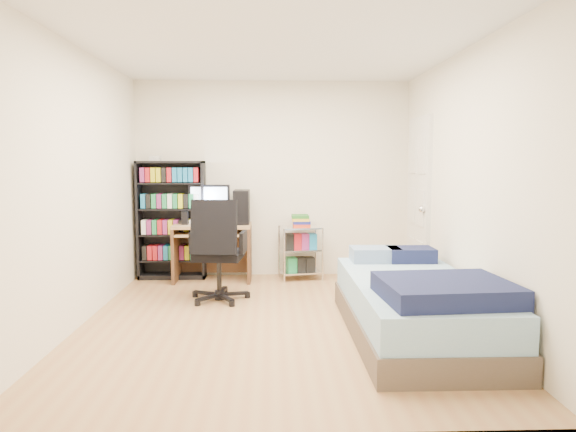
{
  "coord_description": "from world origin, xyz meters",
  "views": [
    {
      "loc": [
        -0.03,
        -4.65,
        1.47
      ],
      "look_at": [
        0.14,
        0.4,
        0.94
      ],
      "focal_mm": 32.0,
      "sensor_mm": 36.0,
      "label": 1
    }
  ],
  "objects_px": {
    "office_chair": "(218,269)",
    "bed": "(416,305)",
    "media_shelf": "(172,218)",
    "computer_desk": "(221,229)"
  },
  "relations": [
    {
      "from": "office_chair",
      "to": "bed",
      "type": "height_order",
      "value": "office_chair"
    },
    {
      "from": "media_shelf",
      "to": "computer_desk",
      "type": "xyz_separation_m",
      "value": [
        0.62,
        -0.1,
        -0.12
      ]
    },
    {
      "from": "computer_desk",
      "to": "bed",
      "type": "relative_size",
      "value": 0.55
    },
    {
      "from": "media_shelf",
      "to": "computer_desk",
      "type": "relative_size",
      "value": 1.3
    },
    {
      "from": "media_shelf",
      "to": "office_chair",
      "type": "distance_m",
      "value": 1.38
    },
    {
      "from": "office_chair",
      "to": "bed",
      "type": "xyz_separation_m",
      "value": [
        1.78,
        -1.17,
        -0.08
      ]
    },
    {
      "from": "media_shelf",
      "to": "computer_desk",
      "type": "bearing_deg",
      "value": -9.49
    },
    {
      "from": "office_chair",
      "to": "bed",
      "type": "bearing_deg",
      "value": -27.37
    },
    {
      "from": "media_shelf",
      "to": "bed",
      "type": "relative_size",
      "value": 0.72
    },
    {
      "from": "computer_desk",
      "to": "bed",
      "type": "distance_m",
      "value": 2.89
    }
  ]
}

